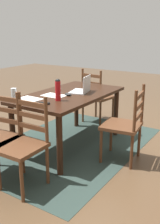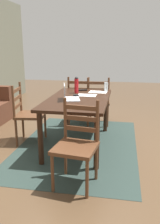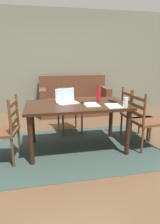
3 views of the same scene
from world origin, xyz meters
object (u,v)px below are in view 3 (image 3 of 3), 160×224
water_bottle (99,93)px  tv_remote (112,101)px  chair_far_head (69,109)px  laptop (66,99)px  drinking_glass (126,103)px  couch (74,100)px  chair_left_near (4,131)px  computer_mouse (83,102)px  chair_right_near (144,121)px  dining_table (77,110)px  chair_right_far (134,115)px

water_bottle → tv_remote: size_ratio=1.56×
chair_far_head → laptop: (-0.14, -0.70, 0.35)m
chair_far_head → drinking_glass: bearing=-61.0°
couch → chair_far_head: bearing=-104.0°
chair_left_near → computer_mouse: size_ratio=9.50×
chair_far_head → laptop: bearing=-101.7°
chair_left_near → couch: 2.71m
chair_right_near → couch: size_ratio=0.53×
chair_left_near → computer_mouse: bearing=11.4°
chair_right_near → drinking_glass: size_ratio=6.56×
couch → drinking_glass: size_ratio=12.43×
couch → computer_mouse: size_ratio=18.00×
water_bottle → dining_table: bearing=-164.7°
dining_table → computer_mouse: computer_mouse is taller
drinking_glass → couch: bearing=97.4°
chair_far_head → chair_right_near: 1.48m
computer_mouse → laptop: bearing=169.6°
dining_table → chair_far_head: bearing=90.4°
computer_mouse → tv_remote: bearing=0.6°
chair_right_near → computer_mouse: 1.05m
chair_left_near → laptop: size_ratio=2.60×
laptop → computer_mouse: laptop is taller
chair_left_near → chair_far_head: 1.47m
dining_table → drinking_glass: (0.65, -0.36, 0.17)m
chair_right_near → tv_remote: (-0.48, 0.23, 0.31)m
couch → chair_right_far: bearing=-68.8°
chair_far_head → chair_right_far: size_ratio=1.00×
dining_table → water_bottle: water_bottle is taller
chair_far_head → tv_remote: chair_far_head is taller
water_bottle → chair_left_near: bearing=-168.9°
chair_far_head → chair_right_far: same height
chair_right_far → water_bottle: 0.83m
chair_right_near → water_bottle: (-0.70, 0.29, 0.43)m
computer_mouse → chair_right_near: bearing=-12.0°
chair_left_near → chair_right_near: 2.17m
chair_right_far → tv_remote: (-0.48, -0.13, 0.31)m
dining_table → water_bottle: bearing=15.3°
water_bottle → drinking_glass: (0.26, -0.47, -0.07)m
chair_far_head → drinking_glass: 1.40m
chair_far_head → chair_right_near: (1.09, -1.00, 0.00)m
couch → drinking_glass: 2.56m
computer_mouse → tv_remote: (0.49, -0.01, -0.01)m
dining_table → chair_right_far: 1.12m
laptop → dining_table: bearing=-37.6°
chair_left_near → couch: bearing=58.7°
laptop → drinking_glass: 0.93m
chair_right_near → chair_right_far: bearing=90.0°
chair_left_near → chair_far_head: (1.08, 1.00, 0.00)m
chair_right_near → chair_far_head: bearing=137.5°
chair_far_head → tv_remote: (0.61, -0.77, 0.31)m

